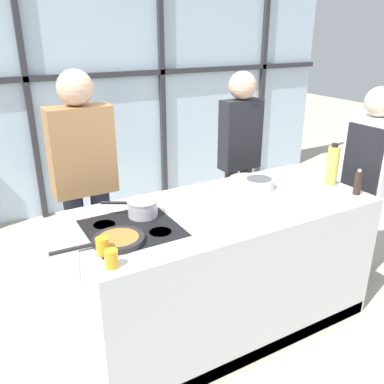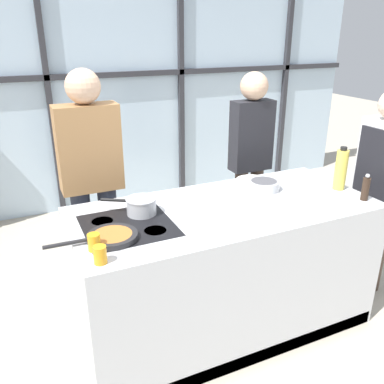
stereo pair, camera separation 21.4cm
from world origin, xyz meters
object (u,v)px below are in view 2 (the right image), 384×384
(juice_glass_near, at_px, (100,255))
(juice_glass_far, at_px, (94,242))
(spectator_far_left, at_px, (91,173))
(pepper_grinder, at_px, (366,188))
(spectator_center_left, at_px, (251,153))
(frying_pan, at_px, (111,236))
(chef, at_px, (380,180))
(saucepan, at_px, (141,205))
(oil_bottle, at_px, (341,169))
(white_plate, at_px, (253,181))
(mixing_bowl, at_px, (264,185))

(juice_glass_near, height_order, juice_glass_far, same)
(spectator_far_left, distance_m, pepper_grinder, 1.95)
(spectator_center_left, xyz_separation_m, juice_glass_near, (-1.60, -1.16, -0.02))
(frying_pan, bearing_deg, spectator_center_left, 32.23)
(chef, xyz_separation_m, spectator_center_left, (-0.63, 0.86, 0.06))
(frying_pan, distance_m, saucepan, 0.36)
(chef, xyz_separation_m, juice_glass_far, (-2.23, -0.16, 0.05))
(spectator_center_left, relative_size, frying_pan, 3.34)
(spectator_center_left, height_order, pepper_grinder, spectator_center_left)
(saucepan, distance_m, pepper_grinder, 1.50)
(juice_glass_far, bearing_deg, oil_bottle, 4.68)
(chef, distance_m, juice_glass_near, 2.25)
(spectator_far_left, height_order, juice_glass_far, spectator_far_left)
(chef, height_order, frying_pan, chef)
(juice_glass_far, bearing_deg, spectator_center_left, 32.58)
(spectator_center_left, bearing_deg, frying_pan, 32.23)
(spectator_far_left, distance_m, oil_bottle, 1.82)
(juice_glass_near, bearing_deg, frying_pan, 64.32)
(frying_pan, relative_size, white_plate, 1.96)
(spectator_center_left, bearing_deg, mixing_bowl, 65.30)
(frying_pan, height_order, juice_glass_far, juice_glass_far)
(pepper_grinder, bearing_deg, white_plate, 128.76)
(chef, bearing_deg, saucepan, 84.79)
(spectator_far_left, relative_size, saucepan, 5.48)
(spectator_far_left, height_order, frying_pan, spectator_far_left)
(oil_bottle, height_order, pepper_grinder, oil_bottle)
(mixing_bowl, height_order, oil_bottle, oil_bottle)
(chef, height_order, oil_bottle, chef)
(white_plate, height_order, pepper_grinder, pepper_grinder)
(frying_pan, bearing_deg, juice_glass_far, -142.87)
(spectator_center_left, xyz_separation_m, frying_pan, (-1.49, -0.94, -0.05))
(spectator_far_left, distance_m, juice_glass_near, 1.18)
(juice_glass_far, bearing_deg, frying_pan, 37.13)
(chef, height_order, spectator_center_left, spectator_center_left)
(white_plate, xyz_separation_m, oil_bottle, (0.48, -0.38, 0.14))
(frying_pan, distance_m, white_plate, 1.29)
(frying_pan, bearing_deg, saucepan, 44.37)
(spectator_center_left, distance_m, oil_bottle, 0.90)
(oil_bottle, xyz_separation_m, juice_glass_near, (-1.80, -0.29, -0.10))
(frying_pan, bearing_deg, pepper_grinder, -5.51)
(spectator_center_left, relative_size, oil_bottle, 5.38)
(chef, distance_m, frying_pan, 2.13)
(spectator_far_left, xyz_separation_m, juice_glass_near, (-0.20, -1.16, -0.03))
(juice_glass_near, bearing_deg, mixing_bowl, 21.08)
(spectator_center_left, height_order, mixing_bowl, spectator_center_left)
(spectator_far_left, bearing_deg, spectator_center_left, -180.00)
(mixing_bowl, bearing_deg, oil_bottle, -22.81)
(mixing_bowl, relative_size, juice_glass_far, 2.45)
(oil_bottle, bearing_deg, chef, 1.78)
(pepper_grinder, bearing_deg, mixing_bowl, 139.23)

